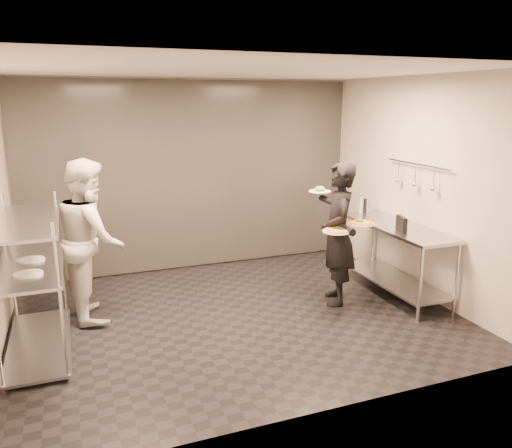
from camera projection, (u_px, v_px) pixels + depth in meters
name	position (u px, v px, depth m)	size (l,w,h in m)	color
room_shell	(208.00, 184.00, 6.63)	(5.00, 4.00, 2.80)	black
pass_rack	(32.00, 278.00, 4.98)	(0.60, 1.60, 1.50)	silver
prep_counter	(395.00, 247.00, 6.50)	(0.60, 1.80, 0.92)	silver
utensil_rail	(416.00, 176.00, 6.36)	(0.07, 1.20, 0.31)	silver
waiter	(338.00, 234.00, 6.14)	(0.65, 0.42, 1.77)	black
chef	(90.00, 239.00, 5.74)	(0.91, 0.71, 1.87)	beige
pizza_plate_near	(337.00, 231.00, 5.85)	(0.33, 0.33, 0.05)	white
pizza_plate_far	(361.00, 223.00, 5.95)	(0.31, 0.31, 0.05)	white
salad_plate	(320.00, 190.00, 6.24)	(0.28, 0.28, 0.07)	white
pos_monitor	(401.00, 224.00, 6.13)	(0.05, 0.26, 0.19)	black
bottle_green	(361.00, 205.00, 7.12)	(0.06, 0.06, 0.22)	gray
bottle_clear	(367.00, 205.00, 7.15)	(0.06, 0.06, 0.20)	gray
bottle_dark	(365.00, 205.00, 7.14)	(0.06, 0.06, 0.20)	black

